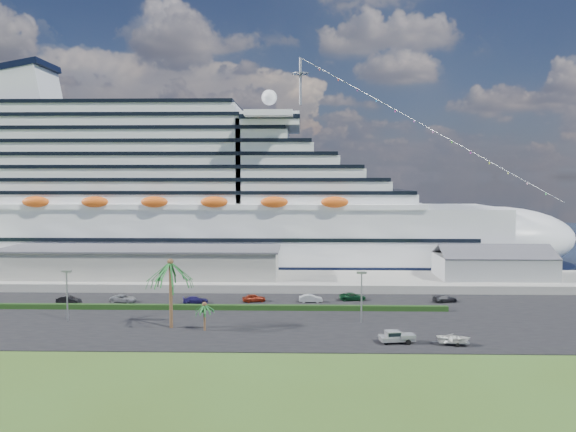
{
  "coord_description": "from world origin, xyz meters",
  "views": [
    {
      "loc": [
        10.23,
        -81.56,
        23.55
      ],
      "look_at": [
        7.62,
        30.0,
        15.82
      ],
      "focal_mm": 35.0,
      "sensor_mm": 36.0,
      "label": 1
    }
  ],
  "objects_px": {
    "pickup_truck": "(396,336)",
    "boat_trailer": "(454,338)",
    "cruise_ship": "(180,203)",
    "parked_car_3": "(195,300)"
  },
  "relations": [
    {
      "from": "pickup_truck",
      "to": "boat_trailer",
      "type": "bearing_deg",
      "value": -6.36
    },
    {
      "from": "cruise_ship",
      "to": "parked_car_3",
      "type": "bearing_deg",
      "value": -74.31
    },
    {
      "from": "parked_car_3",
      "to": "boat_trailer",
      "type": "bearing_deg",
      "value": -136.59
    },
    {
      "from": "parked_car_3",
      "to": "pickup_truck",
      "type": "distance_m",
      "value": 40.99
    },
    {
      "from": "parked_car_3",
      "to": "boat_trailer",
      "type": "relative_size",
      "value": 0.87
    },
    {
      "from": "cruise_ship",
      "to": "parked_car_3",
      "type": "relative_size",
      "value": 41.1
    },
    {
      "from": "parked_car_3",
      "to": "cruise_ship",
      "type": "bearing_deg",
      "value": 0.51
    },
    {
      "from": "pickup_truck",
      "to": "parked_car_3",
      "type": "bearing_deg",
      "value": 143.94
    },
    {
      "from": "cruise_ship",
      "to": "pickup_truck",
      "type": "distance_m",
      "value": 82.66
    },
    {
      "from": "cruise_ship",
      "to": "boat_trailer",
      "type": "bearing_deg",
      "value": -52.12
    }
  ]
}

